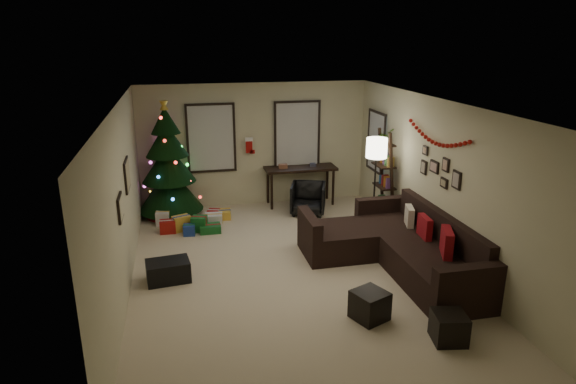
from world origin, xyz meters
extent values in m
plane|color=beige|center=(0.00, 0.00, 0.00)|extent=(7.00, 7.00, 0.00)
plane|color=white|center=(0.00, 0.00, 2.70)|extent=(7.00, 7.00, 0.00)
plane|color=beige|center=(0.00, 3.50, 1.35)|extent=(5.00, 0.00, 5.00)
plane|color=beige|center=(0.00, -3.50, 1.35)|extent=(5.00, 0.00, 5.00)
plane|color=beige|center=(-2.50, 0.00, 1.35)|extent=(0.00, 7.00, 7.00)
plane|color=beige|center=(2.50, 0.00, 1.35)|extent=(0.00, 7.00, 7.00)
cube|color=#728CB2|center=(-0.95, 3.47, 1.55)|extent=(0.94, 0.02, 1.35)
cube|color=beige|center=(-0.95, 3.47, 1.55)|extent=(0.94, 0.03, 1.35)
cube|color=#728CB2|center=(0.95, 3.47, 1.55)|extent=(0.94, 0.02, 1.35)
cube|color=beige|center=(0.95, 3.47, 1.55)|extent=(0.94, 0.03, 1.35)
cube|color=#728CB2|center=(2.47, 2.55, 1.50)|extent=(0.05, 0.27, 1.17)
cube|color=beige|center=(2.47, 2.55, 1.50)|extent=(0.05, 0.45, 1.17)
cylinder|color=black|center=(-1.88, 3.13, 0.15)|extent=(0.10, 0.10, 0.30)
cone|color=black|center=(-1.88, 3.13, 0.59)|extent=(1.34, 1.34, 0.94)
cone|color=black|center=(-1.88, 3.13, 1.14)|extent=(1.11, 1.11, 0.79)
cone|color=black|center=(-1.88, 3.13, 1.63)|extent=(0.87, 0.87, 0.69)
cone|color=black|center=(-1.88, 3.13, 2.03)|extent=(0.59, 0.59, 0.54)
cylinder|color=maroon|center=(-1.88, 3.13, 0.02)|extent=(1.09, 1.09, 0.04)
cube|color=silver|center=(-1.05, 2.35, 0.11)|extent=(0.35, 0.28, 0.22)
cube|color=#14591E|center=(-1.35, 2.05, 0.15)|extent=(0.28, 0.25, 0.30)
cube|color=gold|center=(-0.80, 2.65, 0.09)|extent=(0.25, 0.30, 0.18)
cube|color=maroon|center=(-1.95, 2.10, 0.12)|extent=(0.30, 0.22, 0.25)
cube|color=navy|center=(-1.55, 1.90, 0.10)|extent=(0.22, 0.22, 0.20)
cube|color=silver|center=(-2.05, 2.55, 0.14)|extent=(0.26, 0.26, 0.28)
cube|color=#14591E|center=(-1.15, 1.95, 0.07)|extent=(0.40, 0.30, 0.15)
cube|color=gold|center=(-1.69, 2.17, 0.15)|extent=(0.33, 0.22, 0.29)
cube|color=maroon|center=(-1.02, 2.71, 0.09)|extent=(0.24, 0.23, 0.18)
cube|color=black|center=(2.03, -0.41, 0.24)|extent=(1.03, 2.76, 0.48)
cube|color=black|center=(2.45, -0.41, 0.71)|extent=(0.20, 2.76, 0.46)
cube|color=black|center=(2.03, -1.89, 0.38)|extent=(1.03, 0.20, 0.76)
cube|color=black|center=(2.03, 1.07, 0.38)|extent=(1.03, 0.20, 0.76)
cube|color=black|center=(1.02, 0.45, 0.24)|extent=(0.98, 1.03, 0.48)
cube|color=black|center=(0.45, 0.45, 0.38)|extent=(0.18, 1.03, 0.76)
cube|color=maroon|center=(2.21, -0.94, 0.64)|extent=(0.30, 0.50, 0.49)
cube|color=maroon|center=(2.21, -0.25, 0.64)|extent=(0.14, 0.41, 0.40)
cube|color=beige|center=(2.21, 0.32, 0.63)|extent=(0.21, 0.39, 0.38)
cube|color=black|center=(0.72, -1.64, 0.20)|extent=(0.55, 0.55, 0.40)
cube|color=black|center=(1.50, -2.34, 0.19)|extent=(0.46, 0.46, 0.38)
cube|color=black|center=(0.97, 3.22, 0.83)|extent=(1.59, 0.57, 0.06)
cylinder|color=black|center=(0.27, 2.99, 0.40)|extent=(0.06, 0.06, 0.80)
cylinder|color=black|center=(0.27, 3.45, 0.40)|extent=(0.06, 0.06, 0.80)
cylinder|color=black|center=(1.67, 2.99, 0.40)|extent=(0.06, 0.06, 0.80)
cylinder|color=black|center=(1.67, 3.45, 0.40)|extent=(0.06, 0.06, 0.80)
imported|color=black|center=(0.98, 2.57, 0.34)|extent=(0.82, 0.79, 0.67)
cube|color=black|center=(2.32, 1.36, 0.97)|extent=(0.05, 0.05, 1.93)
cube|color=black|center=(2.32, 1.87, 0.97)|extent=(0.05, 0.05, 1.93)
cube|color=black|center=(2.29, 1.62, 0.38)|extent=(0.30, 0.54, 0.03)
cube|color=black|center=(2.29, 1.62, 0.81)|extent=(0.30, 0.54, 0.03)
cube|color=black|center=(2.29, 1.62, 1.23)|extent=(0.30, 0.54, 0.03)
cube|color=black|center=(2.29, 1.62, 1.66)|extent=(0.30, 0.54, 0.03)
imported|color=#4C4C4C|center=(2.30, 1.73, 1.80)|extent=(0.55, 0.56, 0.47)
cylinder|color=black|center=(1.95, 1.31, 0.02)|extent=(0.32, 0.32, 0.03)
cylinder|color=black|center=(1.95, 1.31, 0.81)|extent=(0.03, 0.03, 1.55)
cylinder|color=white|center=(1.95, 1.31, 1.66)|extent=(0.39, 0.39, 0.37)
cube|color=black|center=(-2.48, 0.86, 1.54)|extent=(0.04, 0.60, 0.50)
cube|color=tan|center=(-2.48, 0.86, 1.54)|extent=(0.01, 0.54, 0.45)
cube|color=black|center=(-2.48, -0.40, 1.41)|extent=(0.04, 0.45, 0.35)
cube|color=beige|center=(-2.48, -0.40, 1.41)|extent=(0.01, 0.41, 0.31)
cube|color=black|center=(2.48, -0.60, 1.55)|extent=(0.03, 0.22, 0.28)
cube|color=black|center=(2.48, -0.25, 1.70)|extent=(0.03, 0.18, 0.22)
cube|color=black|center=(2.48, -0.25, 1.40)|extent=(0.03, 0.20, 0.16)
cube|color=black|center=(2.48, 0.10, 1.58)|extent=(0.03, 0.26, 0.20)
cube|color=black|center=(2.48, 0.45, 1.48)|extent=(0.03, 0.18, 0.24)
cube|color=black|center=(2.48, 0.45, 1.78)|extent=(0.03, 0.16, 0.16)
cube|color=#990F0C|center=(-0.15, 3.35, 1.36)|extent=(0.14, 0.04, 0.30)
cube|color=white|center=(-0.15, 3.35, 1.51)|extent=(0.16, 0.05, 0.08)
cube|color=#990F0C|center=(-0.08, 3.35, 1.23)|extent=(0.10, 0.04, 0.08)
cube|color=#990F0C|center=(0.18, 3.53, 1.37)|extent=(0.14, 0.04, 0.30)
cube|color=white|center=(0.18, 3.53, 1.52)|extent=(0.16, 0.05, 0.08)
cube|color=#990F0C|center=(0.25, 3.53, 1.24)|extent=(0.10, 0.04, 0.08)
cube|color=black|center=(-1.93, 0.08, 0.16)|extent=(0.70, 0.51, 0.33)
camera|label=1|loc=(-1.65, -7.18, 3.68)|focal=31.10mm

